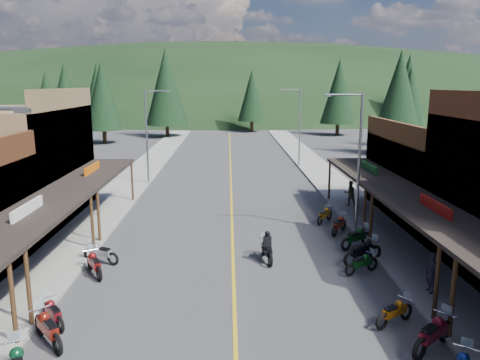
{
  "coord_description": "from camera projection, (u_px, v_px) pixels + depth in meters",
  "views": [
    {
      "loc": [
        -0.2,
        -17.57,
        8.5
      ],
      "look_at": [
        0.47,
        8.99,
        3.0
      ],
      "focal_mm": 35.0,
      "sensor_mm": 36.0,
      "label": 1
    }
  ],
  "objects": [
    {
      "name": "ground",
      "position": [
        234.0,
        297.0,
        18.93
      ],
      "size": [
        220.0,
        220.0,
        0.0
      ],
      "primitive_type": "plane",
      "color": "#38383A",
      "rests_on": "ground"
    },
    {
      "name": "centerline",
      "position": [
        231.0,
        189.0,
        38.5
      ],
      "size": [
        0.15,
        90.0,
        0.01
      ],
      "primitive_type": "cube",
      "color": "gold",
      "rests_on": "ground"
    },
    {
      "name": "sidewalk_west",
      "position": [
        125.0,
        188.0,
        38.27
      ],
      "size": [
        3.4,
        94.0,
        0.15
      ],
      "primitive_type": "cube",
      "color": "gray",
      "rests_on": "ground"
    },
    {
      "name": "sidewalk_east",
      "position": [
        336.0,
        187.0,
        38.7
      ],
      "size": [
        3.4,
        94.0,
        0.15
      ],
      "primitive_type": "cube",
      "color": "gray",
      "rests_on": "ground"
    },
    {
      "name": "shop_west_3",
      "position": [
        9.0,
        165.0,
        28.93
      ],
      "size": [
        10.9,
        10.2,
        8.2
      ],
      "color": "brown",
      "rests_on": "ground"
    },
    {
      "name": "shop_east_3",
      "position": [
        447.0,
        179.0,
        29.81
      ],
      "size": [
        10.9,
        10.2,
        6.2
      ],
      "color": "#4C2D16",
      "rests_on": "ground"
    },
    {
      "name": "streetlight_1",
      "position": [
        148.0,
        132.0,
        39.39
      ],
      "size": [
        2.16,
        0.18,
        8.0
      ],
      "color": "gray",
      "rests_on": "ground"
    },
    {
      "name": "streetlight_2",
      "position": [
        357.0,
        157.0,
        26.02
      ],
      "size": [
        2.16,
        0.18,
        8.0
      ],
      "color": "gray",
      "rests_on": "ground"
    },
    {
      "name": "streetlight_3",
      "position": [
        298.0,
        124.0,
        47.56
      ],
      "size": [
        2.16,
        0.18,
        8.0
      ],
      "color": "gray",
      "rests_on": "ground"
    },
    {
      "name": "ridge_hill",
      "position": [
        229.0,
        110.0,
        151.08
      ],
      "size": [
        310.0,
        140.0,
        60.0
      ],
      "primitive_type": "ellipsoid",
      "color": "black",
      "rests_on": "ground"
    },
    {
      "name": "pine_1",
      "position": [
        98.0,
        90.0,
        85.39
      ],
      "size": [
        5.88,
        5.88,
        12.5
      ],
      "color": "black",
      "rests_on": "ground"
    },
    {
      "name": "pine_2",
      "position": [
        166.0,
        87.0,
        73.84
      ],
      "size": [
        6.72,
        6.72,
        14.0
      ],
      "color": "black",
      "rests_on": "ground"
    },
    {
      "name": "pine_3",
      "position": [
        252.0,
        95.0,
        82.32
      ],
      "size": [
        5.04,
        5.04,
        11.0
      ],
      "color": "black",
      "rests_on": "ground"
    },
    {
      "name": "pine_4",
      "position": [
        339.0,
        91.0,
        76.64
      ],
      "size": [
        5.88,
        5.88,
        12.5
      ],
      "color": "black",
      "rests_on": "ground"
    },
    {
      "name": "pine_5",
      "position": [
        408.0,
        86.0,
        88.63
      ],
      "size": [
        6.72,
        6.72,
        14.0
      ],
      "color": "black",
      "rests_on": "ground"
    },
    {
      "name": "pine_7",
      "position": [
        65.0,
        90.0,
        91.07
      ],
      "size": [
        5.88,
        5.88,
        12.5
      ],
      "color": "black",
      "rests_on": "ground"
    },
    {
      "name": "pine_8",
      "position": [
        47.0,
        105.0,
        56.33
      ],
      "size": [
        4.48,
        4.48,
        10.0
      ],
      "color": "black",
      "rests_on": "ground"
    },
    {
      "name": "pine_9",
      "position": [
        410.0,
        100.0,
        62.28
      ],
      "size": [
        4.93,
        4.93,
        10.8
      ],
      "color": "black",
      "rests_on": "ground"
    },
    {
      "name": "pine_10",
      "position": [
        102.0,
        96.0,
        66.05
      ],
      "size": [
        5.38,
        5.38,
        11.6
      ],
      "color": "black",
      "rests_on": "ground"
    },
    {
      "name": "pine_11",
      "position": [
        399.0,
        95.0,
        55.16
      ],
      "size": [
        5.82,
        5.82,
        12.4
      ],
      "color": "black",
      "rests_on": "ground"
    },
    {
      "name": "bike_west_6",
      "position": [
        48.0,
        327.0,
        15.37
      ],
      "size": [
        2.01,
        2.2,
        1.28
      ],
      "primitive_type": null,
      "rotation": [
        0.0,
        0.0,
        0.7
      ],
      "color": "maroon",
      "rests_on": "ground"
    },
    {
      "name": "bike_west_7",
      "position": [
        53.0,
        311.0,
        16.64
      ],
      "size": [
        1.67,
        1.85,
        1.07
      ],
      "primitive_type": null,
      "rotation": [
        0.0,
        0.0,
        0.69
      ],
      "color": "maroon",
      "rests_on": "ground"
    },
    {
      "name": "bike_west_8",
      "position": [
        94.0,
        263.0,
        20.97
      ],
      "size": [
        1.69,
        2.2,
        1.22
      ],
      "primitive_type": null,
      "rotation": [
        0.0,
        0.0,
        0.53
      ],
      "color": "maroon",
      "rests_on": "ground"
    },
    {
      "name": "bike_west_9",
      "position": [
        101.0,
        252.0,
        22.42
      ],
      "size": [
        2.09,
        1.46,
        1.14
      ],
      "primitive_type": null,
      "rotation": [
        0.0,
        0.0,
        1.13
      ],
      "color": "#95969A",
      "rests_on": "ground"
    },
    {
      "name": "bike_east_6",
      "position": [
        434.0,
        332.0,
        15.0
      ],
      "size": [
        2.3,
        2.07,
        1.33
      ],
      "primitive_type": null,
      "rotation": [
        0.0,
        0.0,
        -0.89
      ],
      "color": "maroon",
      "rests_on": "ground"
    },
    {
      "name": "bike_east_7",
      "position": [
        395.0,
        311.0,
        16.68
      ],
      "size": [
        1.91,
        1.52,
        1.07
      ],
      "primitive_type": null,
      "rotation": [
        0.0,
        0.0,
        -1.01
      ],
      "color": "#9B510B",
      "rests_on": "ground"
    },
    {
      "name": "bike_east_8",
      "position": [
        362.0,
        262.0,
        21.22
      ],
      "size": [
        1.93,
        1.4,
        1.06
      ],
      "primitive_type": null,
      "rotation": [
        0.0,
        0.0,
        -1.1
      ],
      "color": "#0C4015",
      "rests_on": "ground"
    },
    {
      "name": "bike_east_9",
      "position": [
        363.0,
        250.0,
        22.36
      ],
      "size": [
        2.4,
        1.8,
        1.32
      ],
      "primitive_type": null,
      "rotation": [
        0.0,
        0.0,
        -1.06
      ],
      "color": "black",
      "rests_on": "ground"
    },
    {
      "name": "bike_east_10",
      "position": [
        356.0,
        237.0,
        24.5
      ],
      "size": [
        2.21,
        1.81,
        1.24
      ],
      "primitive_type": null,
      "rotation": [
        0.0,
        0.0,
        -0.98
      ],
      "color": "#0B3A14",
      "rests_on": "ground"
    },
    {
      "name": "bike_east_11",
      "position": [
        339.0,
        224.0,
        26.87
      ],
      "size": [
        1.7,
        2.08,
        1.17
      ],
      "primitive_type": null,
      "rotation": [
        0.0,
        0.0,
        -0.58
      ],
      "color": "maroon",
      "rests_on": "ground"
    },
    {
      "name": "bike_east_12",
      "position": [
        325.0,
        214.0,
        28.95
      ],
      "size": [
        1.67,
        1.97,
        1.12
      ],
      "primitive_type": null,
      "rotation": [
        0.0,
        0.0,
        -0.62
      ],
      "color": "#B4740C",
      "rests_on": "ground"
    },
    {
      "name": "rider_on_bike",
      "position": [
        267.0,
        248.0,
        22.68
      ],
      "size": [
        0.97,
        2.17,
        1.6
      ],
      "rotation": [
        0.0,
        0.0,
        0.13
      ],
      "color": "black",
      "rests_on": "ground"
    },
    {
      "name": "pedestrian_east_a",
      "position": [
        431.0,
        272.0,
        18.91
      ],
      "size": [
        0.46,
        0.65,
        1.7
      ],
      "primitive_type": "imported",
      "rotation": [
        0.0,
        0.0,
        -1.49
      ],
      "color": "#252132",
      "rests_on": "sidewalk_east"
    },
    {
      "name": "pedestrian_east_b",
      "position": [
        350.0,
        193.0,
        32.57
      ],
      "size": [
        0.9,
        0.58,
        1.74
      ],
      "primitive_type": "imported",
      "rotation": [
        0.0,
        0.0,
        3.26
      ],
      "color": "brown",
      "rests_on": "sidewalk_east"
    }
  ]
}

